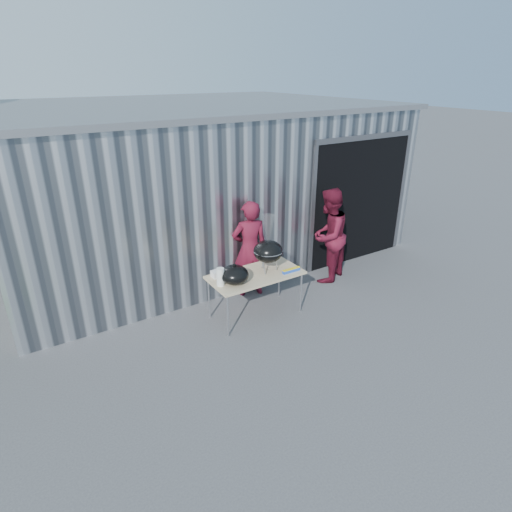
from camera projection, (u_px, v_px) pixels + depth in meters
ground at (272, 345)px, 6.32m from camera, size 80.00×80.00×0.00m
building at (193, 175)px, 9.70m from camera, size 8.20×6.20×3.10m
folding_table at (256, 276)px, 6.84m from camera, size 1.50×0.75×0.75m
kettle_grill at (268, 247)px, 6.76m from camera, size 0.48×0.48×0.95m
grill_lid at (234, 275)px, 6.48m from camera, size 0.44×0.44×0.32m
paper_towels at (220, 277)px, 6.41m from camera, size 0.12×0.12×0.28m
white_tub at (218, 274)px, 6.72m from camera, size 0.20×0.15×0.10m
foil_box at (291, 270)px, 6.88m from camera, size 0.32×0.05×0.06m
person_cook at (250, 249)px, 7.46m from camera, size 0.72×0.57×1.74m
person_bystander at (328, 236)px, 7.98m from camera, size 1.08×0.98×1.79m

